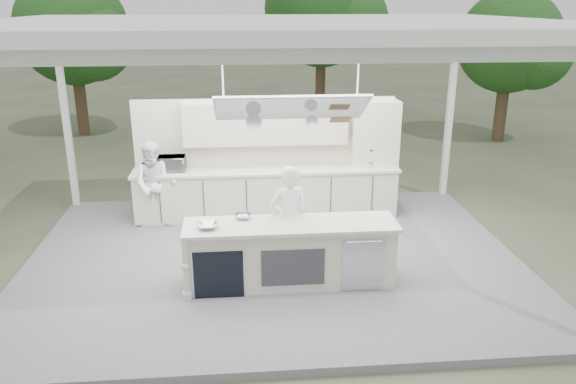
{
  "coord_description": "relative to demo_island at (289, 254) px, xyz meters",
  "views": [
    {
      "loc": [
        -0.51,
        -8.37,
        4.12
      ],
      "look_at": [
        0.28,
        0.4,
        1.1
      ],
      "focal_mm": 35.0,
      "sensor_mm": 36.0,
      "label": 1
    }
  ],
  "objects": [
    {
      "name": "demo_island",
      "position": [
        0.0,
        0.0,
        0.0
      ],
      "size": [
        3.1,
        0.79,
        0.95
      ],
      "color": "beige",
      "rests_on": "stage_deck"
    },
    {
      "name": "tree_cluster",
      "position": [
        -0.34,
        10.68,
        2.69
      ],
      "size": [
        19.55,
        9.4,
        5.85
      ],
      "color": "#4C3826",
      "rests_on": "ground"
    },
    {
      "name": "bowl_small",
      "position": [
        -0.66,
        0.26,
        0.51
      ],
      "size": [
        0.29,
        0.29,
        0.07
      ],
      "primitive_type": "imported",
      "rotation": [
        0.0,
        0.0,
        0.25
      ],
      "color": "#B3B6BB",
      "rests_on": "demo_island"
    },
    {
      "name": "back_counter",
      "position": [
        -0.18,
        2.81,
        0.0
      ],
      "size": [
        5.08,
        0.72,
        0.95
      ],
      "color": "beige",
      "rests_on": "stage_deck"
    },
    {
      "name": "head_chef",
      "position": [
        0.02,
        0.38,
        0.38
      ],
      "size": [
        0.72,
        0.58,
        1.71
      ],
      "primitive_type": "imported",
      "rotation": [
        0.0,
        0.0,
        3.45
      ],
      "color": "white",
      "rests_on": "stage_deck"
    },
    {
      "name": "sous_chef",
      "position": [
        -2.24,
        2.46,
        0.33
      ],
      "size": [
        0.8,
        0.63,
        1.61
      ],
      "primitive_type": "imported",
      "rotation": [
        0.0,
        0.0,
        -0.02
      ],
      "color": "white",
      "rests_on": "stage_deck"
    },
    {
      "name": "bowl_large",
      "position": [
        -1.16,
        -0.07,
        0.51
      ],
      "size": [
        0.33,
        0.33,
        0.07
      ],
      "primitive_type": "imported",
      "rotation": [
        0.0,
        0.0,
        0.15
      ],
      "color": "silver",
      "rests_on": "demo_island"
    },
    {
      "name": "toaster_oven",
      "position": [
        -1.96,
        2.85,
        0.61
      ],
      "size": [
        0.51,
        0.35,
        0.28
      ],
      "primitive_type": "imported",
      "rotation": [
        0.0,
        0.0,
        -0.01
      ],
      "color": "silver",
      "rests_on": "back_counter"
    },
    {
      "name": "tent",
      "position": [
        -0.18,
        0.9,
        3.11
      ],
      "size": [
        8.2,
        6.2,
        3.86
      ],
      "color": "white",
      "rests_on": "ground"
    },
    {
      "name": "ground",
      "position": [
        -0.18,
        0.91,
        -0.6
      ],
      "size": [
        90.0,
        90.0,
        0.0
      ],
      "primitive_type": "plane",
      "color": "#515A3E",
      "rests_on": "ground"
    },
    {
      "name": "stage_deck",
      "position": [
        -0.18,
        0.91,
        -0.54
      ],
      "size": [
        8.0,
        6.0,
        0.12
      ],
      "primitive_type": "cube",
      "color": "slate",
      "rests_on": "ground"
    },
    {
      "name": "back_wall_unit",
      "position": [
        0.27,
        3.03,
        0.98
      ],
      "size": [
        5.05,
        0.48,
        2.25
      ],
      "color": "beige",
      "rests_on": "stage_deck"
    }
  ]
}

